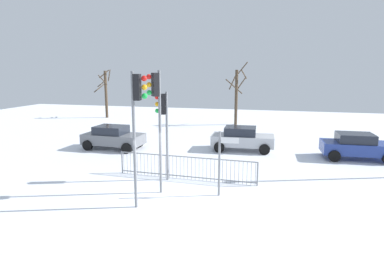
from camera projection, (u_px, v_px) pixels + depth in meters
ground_plane at (170, 199)px, 12.52m from camera, size 60.00×60.00×0.00m
traffic_light_rear_right at (156, 105)px, 12.53m from camera, size 0.48×0.46×4.95m
traffic_light_rear_left at (137, 110)px, 11.16m from camera, size 0.57×0.34×4.92m
traffic_light_mid_left at (163, 116)px, 14.27m from camera, size 0.56×0.36×4.02m
direction_sign_post at (221, 160)px, 12.64m from camera, size 0.79×0.14×2.61m
pedestrian_guard_railing at (186, 167)px, 14.77m from camera, size 6.54×0.33×1.07m
car_silver_far at (242, 138)px, 20.11m from camera, size 3.84×2.01×1.47m
car_blue_mid at (357, 146)px, 18.08m from camera, size 3.84×2.01×1.47m
car_grey_near at (113, 137)px, 20.50m from camera, size 3.86×2.05×1.47m
bare_tree_left at (106, 92)px, 33.85m from camera, size 1.82×1.73×5.04m
bare_tree_centre at (237, 94)px, 29.32m from camera, size 1.90×1.92×5.70m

